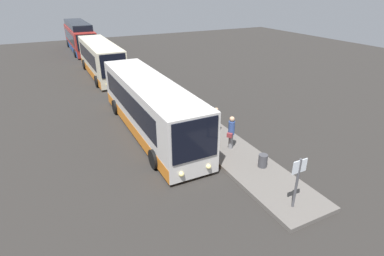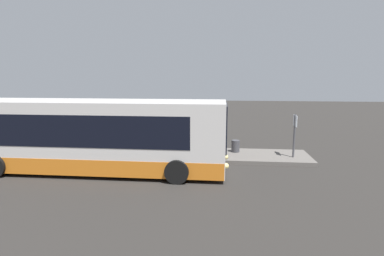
% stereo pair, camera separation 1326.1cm
% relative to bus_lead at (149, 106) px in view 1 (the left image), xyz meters
% --- Properties ---
extents(ground, '(80.00, 80.00, 0.00)m').
position_rel_bus_lead_xyz_m(ground, '(0.52, 0.02, -1.60)').
color(ground, '#2B2826').
extents(platform, '(20.00, 2.60, 0.19)m').
position_rel_bus_lead_xyz_m(platform, '(0.52, 2.92, -1.50)').
color(platform, '#605B56').
rests_on(platform, ground).
extents(bus_lead, '(12.22, 2.81, 3.21)m').
position_rel_bus_lead_xyz_m(bus_lead, '(0.00, 0.00, 0.00)').
color(bus_lead, silver).
rests_on(bus_lead, ground).
extents(bus_second, '(11.15, 2.74, 3.23)m').
position_rel_bus_lead_xyz_m(bus_second, '(-14.39, -0.00, 0.01)').
color(bus_second, beige).
rests_on(bus_second, ground).
extents(bus_third, '(12.40, 2.88, 3.82)m').
position_rel_bus_lead_xyz_m(bus_third, '(-28.81, -0.00, 0.14)').
color(bus_third, maroon).
rests_on(bus_third, ground).
extents(passenger_boarding, '(0.56, 0.59, 1.85)m').
position_rel_bus_lead_xyz_m(passenger_boarding, '(4.44, 3.00, -0.39)').
color(passenger_boarding, gray).
rests_on(passenger_boarding, platform).
extents(passenger_waiting, '(0.56, 0.56, 1.57)m').
position_rel_bus_lead_xyz_m(passenger_waiting, '(2.37, 3.30, -0.58)').
color(passenger_waiting, '#2D2D33').
rests_on(passenger_waiting, platform).
extents(suitcase, '(0.42, 0.24, 0.93)m').
position_rel_bus_lead_xyz_m(suitcase, '(1.85, 2.84, -1.07)').
color(suitcase, maroon).
rests_on(suitcase, platform).
extents(sign_post, '(0.10, 0.67, 2.20)m').
position_rel_bus_lead_xyz_m(sign_post, '(9.58, 2.59, 0.00)').
color(sign_post, '#4C4C51').
rests_on(sign_post, platform).
extents(trash_bin, '(0.44, 0.44, 0.65)m').
position_rel_bus_lead_xyz_m(trash_bin, '(6.69, 3.38, -1.09)').
color(trash_bin, '#3F3F44').
rests_on(trash_bin, platform).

